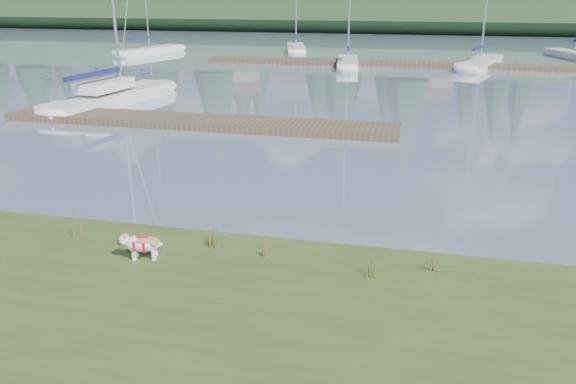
# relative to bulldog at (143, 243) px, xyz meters

# --- Properties ---
(ground) EXTENTS (200.00, 200.00, 0.00)m
(ground) POSITION_rel_bulldog_xyz_m (0.24, 32.96, -0.65)
(ground) COLOR #7B8FA5
(ground) RESTS_ON ground
(bank) EXTENTS (60.00, 9.00, 0.35)m
(bank) POSITION_rel_bulldog_xyz_m (0.24, -3.04, -0.47)
(bank) COLOR #3A481E
(bank) RESTS_ON ground
(ridge) EXTENTS (200.00, 20.00, 5.00)m
(ridge) POSITION_rel_bulldog_xyz_m (0.24, 75.96, 1.85)
(ridge) COLOR #1E361A
(ridge) RESTS_ON ground
(bulldog) EXTENTS (0.81, 0.44, 0.48)m
(bulldog) POSITION_rel_bulldog_xyz_m (0.00, 0.00, 0.00)
(bulldog) COLOR silver
(bulldog) RESTS_ON bank
(sailboat_main) EXTENTS (2.94, 9.24, 13.04)m
(sailboat_main) POSITION_rel_bulldog_xyz_m (-9.23, 15.95, -0.23)
(sailboat_main) COLOR silver
(sailboat_main) RESTS_ON ground
(dock_near) EXTENTS (16.00, 2.00, 0.30)m
(dock_near) POSITION_rel_bulldog_xyz_m (-3.76, 11.96, -0.50)
(dock_near) COLOR #4C3D2C
(dock_near) RESTS_ON ground
(dock_far) EXTENTS (26.00, 2.20, 0.30)m
(dock_far) POSITION_rel_bulldog_xyz_m (2.24, 32.96, -0.50)
(dock_far) COLOR #4C3D2C
(dock_far) RESTS_ON ground
(sailboat_bg_0) EXTENTS (3.80, 7.88, 11.31)m
(sailboat_bg_0) POSITION_rel_bulldog_xyz_m (-17.47, 36.83, -0.33)
(sailboat_bg_0) COLOR silver
(sailboat_bg_0) RESTS_ON ground
(sailboat_bg_1) EXTENTS (3.14, 7.43, 10.97)m
(sailboat_bg_1) POSITION_rel_bulldog_xyz_m (-6.08, 41.12, -0.32)
(sailboat_bg_1) COLOR silver
(sailboat_bg_1) RESTS_ON ground
(sailboat_bg_2) EXTENTS (2.22, 7.02, 10.49)m
(sailboat_bg_2) POSITION_rel_bulldog_xyz_m (-0.30, 32.01, -0.32)
(sailboat_bg_2) COLOR silver
(sailboat_bg_2) RESTS_ON ground
(sailboat_bg_3) EXTENTS (4.10, 8.60, 12.41)m
(sailboat_bg_3) POSITION_rel_bulldog_xyz_m (9.05, 34.20, -0.32)
(sailboat_bg_3) COLOR silver
(sailboat_bg_3) RESTS_ON ground
(sailboat_bg_4) EXTENTS (3.62, 7.68, 11.21)m
(sailboat_bg_4) POSITION_rel_bulldog_xyz_m (16.27, 40.85, -0.32)
(sailboat_bg_4) COLOR silver
(sailboat_bg_4) RESTS_ON ground
(weed_0) EXTENTS (0.17, 0.14, 0.55)m
(weed_0) POSITION_rel_bulldog_xyz_m (1.12, 0.73, -0.07)
(weed_0) COLOR #475B23
(weed_0) RESTS_ON bank
(weed_1) EXTENTS (0.17, 0.14, 0.54)m
(weed_1) POSITION_rel_bulldog_xyz_m (1.02, 0.82, -0.07)
(weed_1) COLOR #475B23
(weed_1) RESTS_ON bank
(weed_2) EXTENTS (0.17, 0.14, 0.73)m
(weed_2) POSITION_rel_bulldog_xyz_m (4.25, 0.22, 0.01)
(weed_2) COLOR #475B23
(weed_2) RESTS_ON bank
(weed_3) EXTENTS (0.17, 0.14, 0.66)m
(weed_3) POSITION_rel_bulldog_xyz_m (-1.78, 0.58, -0.02)
(weed_3) COLOR #475B23
(weed_3) RESTS_ON bank
(weed_4) EXTENTS (0.17, 0.14, 0.39)m
(weed_4) POSITION_rel_bulldog_xyz_m (2.25, 0.57, -0.13)
(weed_4) COLOR #475B23
(weed_4) RESTS_ON bank
(weed_5) EXTENTS (0.17, 0.14, 0.53)m
(weed_5) POSITION_rel_bulldog_xyz_m (5.25, 0.64, -0.07)
(weed_5) COLOR #475B23
(weed_5) RESTS_ON bank
(mud_lip) EXTENTS (60.00, 0.50, 0.14)m
(mud_lip) POSITION_rel_bulldog_xyz_m (0.24, 1.36, -0.58)
(mud_lip) COLOR #33281C
(mud_lip) RESTS_ON ground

